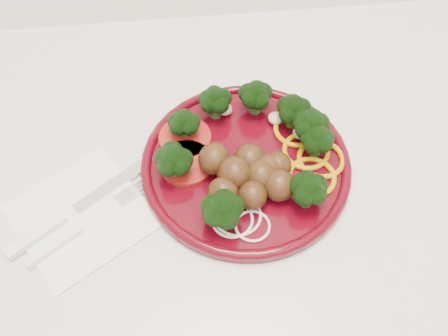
{
  "coord_description": "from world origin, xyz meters",
  "views": [
    {
      "loc": [
        -0.17,
        1.31,
        1.45
      ],
      "look_at": [
        -0.13,
        1.67,
        0.92
      ],
      "focal_mm": 40.0,
      "sensor_mm": 36.0,
      "label": 1
    }
  ],
  "objects": [
    {
      "name": "fork",
      "position": [
        -0.32,
        1.6,
        0.91
      ],
      "size": [
        0.15,
        0.12,
        0.01
      ],
      "rotation": [
        0.0,
        0.0,
        0.62
      ],
      "color": "white",
      "rests_on": "napkin"
    },
    {
      "name": "plate",
      "position": [
        -0.09,
        1.68,
        0.92
      ],
      "size": [
        0.28,
        0.28,
        0.06
      ],
      "rotation": [
        0.0,
        0.0,
        -0.27
      ],
      "color": "#41030D",
      "rests_on": "counter"
    },
    {
      "name": "knife",
      "position": [
        -0.34,
        1.63,
        0.91
      ],
      "size": [
        0.17,
        0.13,
        0.01
      ],
      "rotation": [
        0.0,
        0.0,
        0.62
      ],
      "color": "silver",
      "rests_on": "napkin"
    },
    {
      "name": "counter",
      "position": [
        0.0,
        1.7,
        0.45
      ],
      "size": [
        2.4,
        0.6,
        0.9
      ],
      "color": "silver",
      "rests_on": "ground"
    },
    {
      "name": "napkin",
      "position": [
        -0.31,
        1.63,
        0.9
      ],
      "size": [
        0.21,
        0.21,
        0.0
      ],
      "primitive_type": "cube",
      "rotation": [
        0.0,
        0.0,
        0.57
      ],
      "color": "white",
      "rests_on": "counter"
    }
  ]
}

